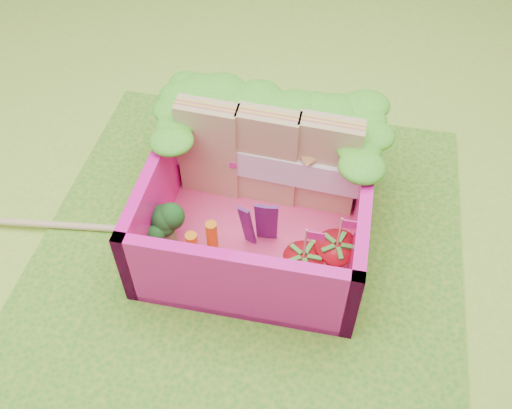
{
  "coord_description": "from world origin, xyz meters",
  "views": [
    {
      "loc": [
        0.47,
        -2.15,
        2.88
      ],
      "look_at": [
        0.02,
        0.09,
        0.28
      ],
      "focal_mm": 40.0,
      "sensor_mm": 36.0,
      "label": 1
    }
  ],
  "objects_px": {
    "strawberry_left": "(303,268)",
    "chopsticks": "(113,228)",
    "bento_box": "(259,202)",
    "strawberry_right": "(335,258)",
    "sandwich_stack": "(268,158)",
    "broccoli": "(164,226)"
  },
  "relations": [
    {
      "from": "strawberry_right",
      "to": "chopsticks",
      "type": "distance_m",
      "value": 1.42
    },
    {
      "from": "bento_box",
      "to": "strawberry_right",
      "type": "bearing_deg",
      "value": -27.21
    },
    {
      "from": "bento_box",
      "to": "strawberry_right",
      "type": "xyz_separation_m",
      "value": [
        0.5,
        -0.26,
        -0.09
      ]
    },
    {
      "from": "sandwich_stack",
      "to": "bento_box",
      "type": "bearing_deg",
      "value": -90.93
    },
    {
      "from": "sandwich_stack",
      "to": "strawberry_right",
      "type": "xyz_separation_m",
      "value": [
        0.5,
        -0.54,
        -0.2
      ]
    },
    {
      "from": "bento_box",
      "to": "strawberry_right",
      "type": "height_order",
      "value": "bento_box"
    },
    {
      "from": "chopsticks",
      "to": "strawberry_right",
      "type": "bearing_deg",
      "value": -3.12
    },
    {
      "from": "bento_box",
      "to": "chopsticks",
      "type": "bearing_deg",
      "value": -168.76
    },
    {
      "from": "broccoli",
      "to": "strawberry_left",
      "type": "height_order",
      "value": "strawberry_left"
    },
    {
      "from": "sandwich_stack",
      "to": "broccoli",
      "type": "distance_m",
      "value": 0.77
    },
    {
      "from": "chopsticks",
      "to": "bento_box",
      "type": "bearing_deg",
      "value": 11.24
    },
    {
      "from": "strawberry_right",
      "to": "chopsticks",
      "type": "bearing_deg",
      "value": 176.88
    },
    {
      "from": "strawberry_left",
      "to": "chopsticks",
      "type": "height_order",
      "value": "strawberry_left"
    },
    {
      "from": "bento_box",
      "to": "strawberry_right",
      "type": "distance_m",
      "value": 0.57
    },
    {
      "from": "sandwich_stack",
      "to": "strawberry_left",
      "type": "xyz_separation_m",
      "value": [
        0.32,
        -0.64,
        -0.21
      ]
    },
    {
      "from": "broccoli",
      "to": "chopsticks",
      "type": "relative_size",
      "value": 0.14
    },
    {
      "from": "broccoli",
      "to": "strawberry_right",
      "type": "bearing_deg",
      "value": 0.12
    },
    {
      "from": "strawberry_right",
      "to": "broccoli",
      "type": "bearing_deg",
      "value": -179.88
    },
    {
      "from": "broccoli",
      "to": "strawberry_right",
      "type": "relative_size",
      "value": 0.63
    },
    {
      "from": "broccoli",
      "to": "strawberry_right",
      "type": "height_order",
      "value": "strawberry_right"
    },
    {
      "from": "strawberry_left",
      "to": "chopsticks",
      "type": "xyz_separation_m",
      "value": [
        -1.23,
        0.18,
        -0.15
      ]
    },
    {
      "from": "strawberry_right",
      "to": "chopsticks",
      "type": "height_order",
      "value": "strawberry_right"
    }
  ]
}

